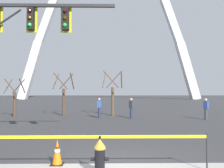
% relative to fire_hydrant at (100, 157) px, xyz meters
% --- Properties ---
extents(ground_plane, '(240.00, 240.00, 0.00)m').
position_rel_fire_hydrant_xyz_m(ground_plane, '(0.58, 0.94, -0.47)').
color(ground_plane, '#333335').
extents(fire_hydrant, '(0.46, 0.48, 0.99)m').
position_rel_fire_hydrant_xyz_m(fire_hydrant, '(0.00, 0.00, 0.00)').
color(fire_hydrant, black).
rests_on(fire_hydrant, ground).
extents(caution_tape_barrier, '(5.63, 0.07, 1.00)m').
position_rel_fire_hydrant_xyz_m(caution_tape_barrier, '(0.05, 0.29, 0.22)').
color(caution_tape_barrier, '#232326').
rests_on(caution_tape_barrier, ground).
extents(traffic_cone_by_hydrant, '(0.36, 0.36, 0.73)m').
position_rel_fire_hydrant_xyz_m(traffic_cone_by_hydrant, '(-1.26, 0.91, -0.11)').
color(traffic_cone_by_hydrant, black).
rests_on(traffic_cone_by_hydrant, ground).
extents(traffic_signal_gantry, '(6.42, 0.44, 6.00)m').
position_rel_fire_hydrant_xyz_m(traffic_signal_gantry, '(-3.97, 3.45, 3.80)').
color(traffic_signal_gantry, '#232326').
rests_on(traffic_signal_gantry, ground).
extents(monument_arch, '(49.61, 2.22, 47.22)m').
position_rel_fire_hydrant_xyz_m(monument_arch, '(0.58, 57.73, 20.27)').
color(monument_arch, silver).
rests_on(monument_arch, ground).
extents(tree_far_left, '(1.49, 1.50, 3.19)m').
position_rel_fire_hydrant_xyz_m(tree_far_left, '(-7.58, 13.66, 0.95)').
color(tree_far_left, '#473323').
rests_on(tree_far_left, ground).
extents(tree_left_mid, '(1.73, 1.74, 3.74)m').
position_rel_fire_hydrant_xyz_m(tree_left_mid, '(-3.69, 14.58, 1.19)').
color(tree_left_mid, '#473323').
rests_on(tree_left_mid, ground).
extents(tree_center_left, '(1.81, 1.82, 3.91)m').
position_rel_fire_hydrant_xyz_m(tree_center_left, '(0.61, 14.66, 1.27)').
color(tree_center_left, brown).
rests_on(tree_center_left, ground).
extents(pedestrian_walking_left, '(0.37, 0.39, 1.59)m').
position_rel_fire_hydrant_xyz_m(pedestrian_walking_left, '(7.58, 11.57, 0.35)').
color(pedestrian_walking_left, '#38383D').
rests_on(pedestrian_walking_left, ground).
extents(pedestrian_standing_center, '(0.38, 0.38, 1.59)m').
position_rel_fire_hydrant_xyz_m(pedestrian_standing_center, '(2.03, 12.44, 0.35)').
color(pedestrian_standing_center, '#232847').
rests_on(pedestrian_standing_center, ground).
extents(pedestrian_walking_right, '(0.36, 0.24, 1.59)m').
position_rel_fire_hydrant_xyz_m(pedestrian_walking_right, '(-0.50, 12.81, 0.35)').
color(pedestrian_walking_right, '#232847').
rests_on(pedestrian_walking_right, ground).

